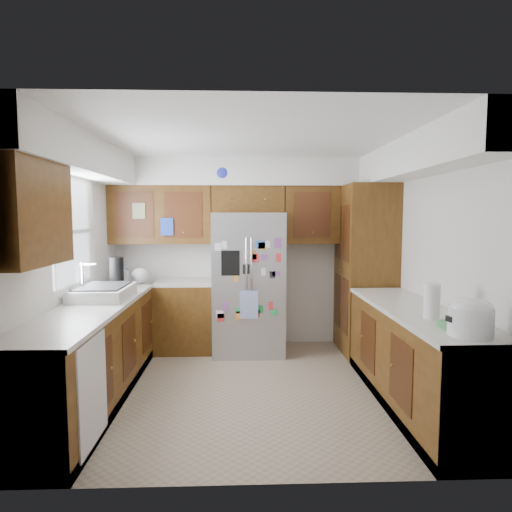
# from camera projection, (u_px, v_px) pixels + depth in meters

# --- Properties ---
(floor) EXTENTS (3.60, 3.60, 0.00)m
(floor) POSITION_uv_depth(u_px,v_px,m) (251.00, 388.00, 4.39)
(floor) COLOR gray
(floor) RESTS_ON ground
(room_shell) EXTENTS (3.64, 3.24, 2.52)m
(room_shell) POSITION_uv_depth(u_px,v_px,m) (240.00, 210.00, 4.58)
(room_shell) COLOR silver
(room_shell) RESTS_ON ground
(left_counter_run) EXTENTS (1.36, 3.20, 0.92)m
(left_counter_run) POSITION_uv_depth(u_px,v_px,m) (116.00, 348.00, 4.32)
(left_counter_run) COLOR #45290D
(left_counter_run) RESTS_ON ground
(right_counter_run) EXTENTS (0.63, 2.25, 0.92)m
(right_counter_run) POSITION_uv_depth(u_px,v_px,m) (415.00, 362.00, 3.93)
(right_counter_run) COLOR #45290D
(right_counter_run) RESTS_ON ground
(pantry) EXTENTS (0.60, 0.90, 2.15)m
(pantry) POSITION_uv_depth(u_px,v_px,m) (365.00, 270.00, 5.49)
(pantry) COLOR #45290D
(pantry) RESTS_ON ground
(fridge) EXTENTS (0.90, 0.79, 1.80)m
(fridge) POSITION_uv_depth(u_px,v_px,m) (248.00, 283.00, 5.50)
(fridge) COLOR #9B9BA0
(fridge) RESTS_ON ground
(bridge_cabinet) EXTENTS (0.96, 0.34, 0.35)m
(bridge_cabinet) POSITION_uv_depth(u_px,v_px,m) (248.00, 200.00, 5.63)
(bridge_cabinet) COLOR #45290D
(bridge_cabinet) RESTS_ON fridge
(fridge_top_items) EXTENTS (0.72, 0.37, 0.31)m
(fridge_top_items) POSITION_uv_depth(u_px,v_px,m) (238.00, 175.00, 5.56)
(fridge_top_items) COLOR #252CBB
(fridge_top_items) RESTS_ON bridge_cabinet
(sink_assembly) EXTENTS (0.52, 0.70, 0.37)m
(sink_assembly) POSITION_uv_depth(u_px,v_px,m) (103.00, 292.00, 4.34)
(sink_assembly) COLOR silver
(sink_assembly) RESTS_ON left_counter_run
(left_counter_clutter) EXTENTS (0.42, 0.89, 0.38)m
(left_counter_clutter) POSITION_uv_depth(u_px,v_px,m) (126.00, 276.00, 5.08)
(left_counter_clutter) COLOR black
(left_counter_clutter) RESTS_ON left_counter_run
(rice_cooker) EXTENTS (0.31, 0.30, 0.27)m
(rice_cooker) POSITION_uv_depth(u_px,v_px,m) (471.00, 316.00, 2.97)
(rice_cooker) COLOR white
(rice_cooker) RESTS_ON right_counter_run
(paper_towel) EXTENTS (0.13, 0.13, 0.29)m
(paper_towel) POSITION_uv_depth(u_px,v_px,m) (432.00, 301.00, 3.48)
(paper_towel) COLOR white
(paper_towel) RESTS_ON right_counter_run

